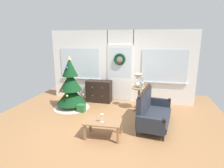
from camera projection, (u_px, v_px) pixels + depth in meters
ground_plane at (106, 125)px, 4.99m from camera, size 6.76×6.76×0.00m
back_wall_with_door at (120, 66)px, 6.66m from camera, size 5.20×0.19×2.55m
christmas_tree at (71, 89)px, 6.09m from camera, size 1.19×1.19×1.73m
dresser_cabinet at (99, 91)px, 6.75m from camera, size 0.90×0.45×0.78m
settee_sofa at (151, 111)px, 4.92m from camera, size 0.92×1.68×0.96m
side_table at (139, 94)px, 5.99m from camera, size 0.50×0.48×0.73m
table_lamp at (138, 79)px, 5.92m from camera, size 0.28×0.28×0.44m
flower_vase at (142, 85)px, 5.83m from camera, size 0.11×0.10×0.35m
coffee_table at (103, 123)px, 4.30m from camera, size 0.86×0.55×0.40m
wine_glass at (102, 116)px, 4.19m from camera, size 0.08×0.08×0.20m
gift_box at (81, 108)px, 5.86m from camera, size 0.24×0.21×0.24m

